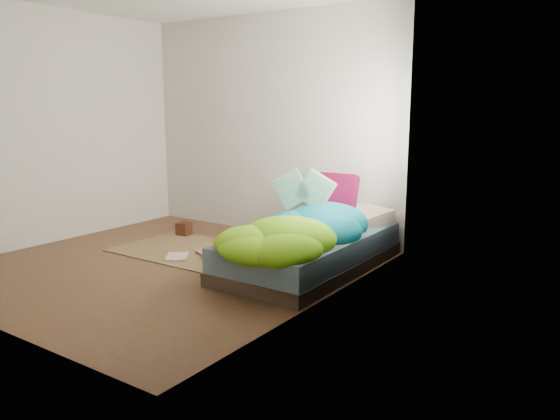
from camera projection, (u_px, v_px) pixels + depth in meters
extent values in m
cube|color=#49331C|center=(165.00, 266.00, 5.33)|extent=(3.50, 3.50, 0.00)
cube|color=silver|center=(269.00, 126.00, 6.50)|extent=(3.50, 0.04, 2.60)
cube|color=silver|center=(49.00, 127.00, 6.05)|extent=(0.04, 3.50, 2.60)
cube|color=silver|center=(323.00, 138.00, 4.11)|extent=(0.04, 3.50, 2.60)
cube|color=white|center=(372.00, 121.00, 4.83)|extent=(0.01, 1.00, 1.20)
cube|color=#342C1C|center=(310.00, 262.00, 5.23)|extent=(1.00, 2.00, 0.12)
cube|color=#455D6F|center=(311.00, 245.00, 5.19)|extent=(0.98, 1.96, 0.22)
cube|color=brown|center=(193.00, 250.00, 5.86)|extent=(1.60, 1.10, 0.01)
cube|color=beige|center=(365.00, 216.00, 5.72)|extent=(0.67, 0.58, 0.13)
cube|color=#430425|center=(334.00, 196.00, 5.88)|extent=(0.49, 0.19, 0.48)
cube|color=#36180C|center=(184.00, 229.00, 6.53)|extent=(0.16, 0.16, 0.15)
imported|color=white|center=(167.00, 257.00, 5.55)|extent=(0.35, 0.36, 0.02)
imported|color=#B86A74|center=(209.00, 250.00, 5.81)|extent=(0.33, 0.37, 0.03)
imported|color=tan|center=(211.00, 266.00, 5.24)|extent=(0.36, 0.41, 0.03)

